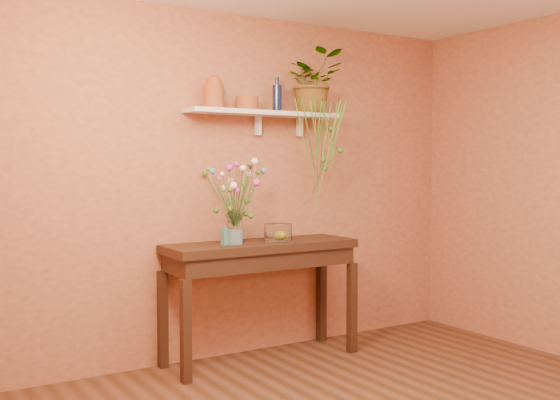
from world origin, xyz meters
TOP-DOWN VIEW (x-y plane):
  - room at (0.00, 0.00)m, footprint 4.04×4.04m
  - sideboard at (-0.06, 1.74)m, footprint 1.52×0.49m
  - wall_shelf at (0.06, 1.87)m, footprint 1.30×0.24m
  - terracotta_jug at (-0.40, 1.85)m, footprint 0.18×0.18m
  - terracotta_pot at (-0.11, 1.87)m, footprint 0.23×0.23m
  - blue_bottle at (0.17, 1.86)m, footprint 0.09×0.09m
  - spider_plant at (0.51, 1.85)m, footprint 0.55×0.51m
  - plant_fronds at (0.53, 1.69)m, footprint 0.50×0.45m
  - glass_vase at (-0.31, 1.69)m, footprint 0.12×0.12m
  - bouquet at (-0.28, 1.70)m, footprint 0.49×0.52m
  - glass_bowl at (0.10, 1.75)m, footprint 0.22×0.22m
  - lemon at (0.12, 1.74)m, footprint 0.08×0.08m
  - carton at (-0.38, 1.71)m, footprint 0.07×0.06m

SIDE VIEW (x-z plane):
  - sideboard at x=-0.06m, z-range 0.33..1.25m
  - lemon at x=0.12m, z-range 0.92..1.00m
  - glass_bowl at x=0.10m, z-range 0.92..1.05m
  - carton at x=-0.38m, z-range 0.92..1.05m
  - glass_vase at x=-0.31m, z-range 0.90..1.14m
  - room at x=0.00m, z-range 0.00..2.70m
  - bouquet at x=-0.28m, z-range 1.10..1.62m
  - plant_fronds at x=0.53m, z-range 1.23..2.11m
  - wall_shelf at x=0.06m, z-range 1.82..2.01m
  - terracotta_pot at x=-0.11m, z-range 1.94..2.05m
  - blue_bottle at x=0.17m, z-range 1.91..2.19m
  - terracotta_jug at x=-0.40m, z-range 1.93..2.18m
  - spider_plant at x=0.51m, z-range 1.94..2.45m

